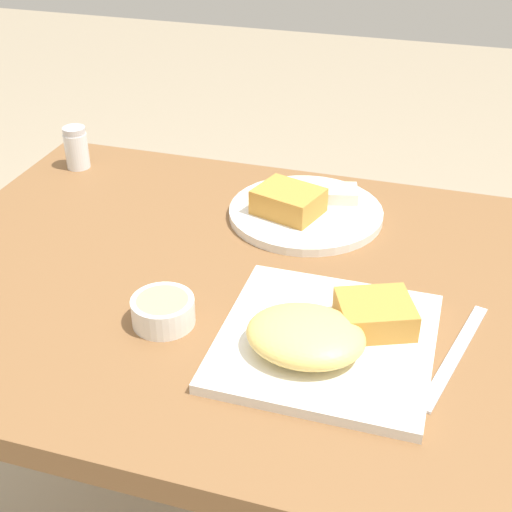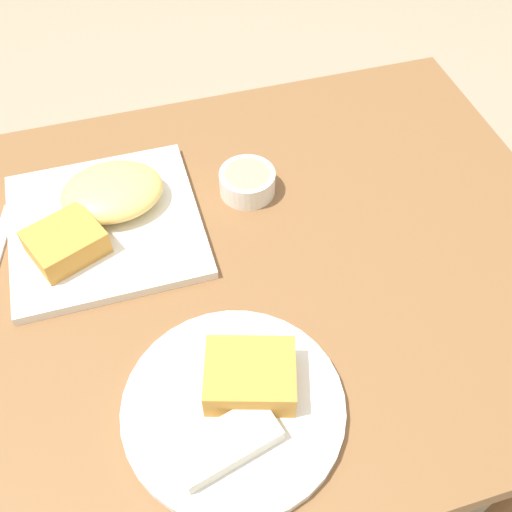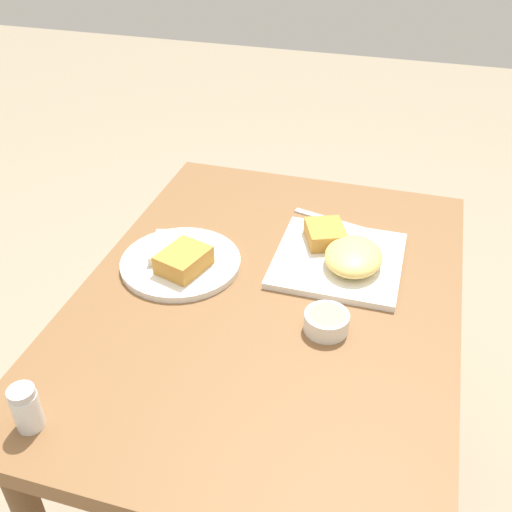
{
  "view_description": "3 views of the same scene",
  "coord_description": "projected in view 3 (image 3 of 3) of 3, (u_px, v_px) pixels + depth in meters",
  "views": [
    {
      "loc": [
        0.26,
        -0.79,
        1.29
      ],
      "look_at": [
        0.02,
        -0.01,
        0.78
      ],
      "focal_mm": 50.0,
      "sensor_mm": 36.0,
      "label": 1
    },
    {
      "loc": [
        0.1,
        0.48,
        1.36
      ],
      "look_at": [
        -0.03,
        0.03,
        0.78
      ],
      "focal_mm": 42.0,
      "sensor_mm": 36.0,
      "label": 2
    },
    {
      "loc": [
        -0.88,
        -0.23,
        1.47
      ],
      "look_at": [
        0.04,
        0.04,
        0.79
      ],
      "focal_mm": 42.0,
      "sensor_mm": 36.0,
      "label": 3
    }
  ],
  "objects": [
    {
      "name": "ground_plane",
      "position": [
        265.0,
        508.0,
        1.59
      ],
      "size": [
        8.0,
        8.0,
        0.0
      ],
      "primitive_type": "plane",
      "color": "gray"
    },
    {
      "name": "dining_table",
      "position": [
        267.0,
        331.0,
        1.22
      ],
      "size": [
        0.98,
        0.73,
        0.73
      ],
      "color": "brown",
      "rests_on": "ground_plane"
    },
    {
      "name": "plate_square_near",
      "position": [
        342.0,
        255.0,
        1.23
      ],
      "size": [
        0.26,
        0.26,
        0.06
      ],
      "color": "white",
      "rests_on": "dining_table"
    },
    {
      "name": "plate_oval_far",
      "position": [
        180.0,
        261.0,
        1.23
      ],
      "size": [
        0.25,
        0.25,
        0.05
      ],
      "color": "white",
      "rests_on": "dining_table"
    },
    {
      "name": "sauce_ramekin",
      "position": [
        326.0,
        321.0,
        1.07
      ],
      "size": [
        0.08,
        0.08,
        0.04
      ],
      "color": "white",
      "rests_on": "dining_table"
    },
    {
      "name": "salt_shaker",
      "position": [
        27.0,
        410.0,
        0.89
      ],
      "size": [
        0.04,
        0.04,
        0.08
      ],
      "color": "white",
      "rests_on": "dining_table"
    },
    {
      "name": "butter_knife",
      "position": [
        338.0,
        222.0,
        1.37
      ],
      "size": [
        0.07,
        0.22,
        0.0
      ],
      "rotation": [
        0.0,
        0.0,
        1.32
      ],
      "color": "silver",
      "rests_on": "dining_table"
    }
  ]
}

